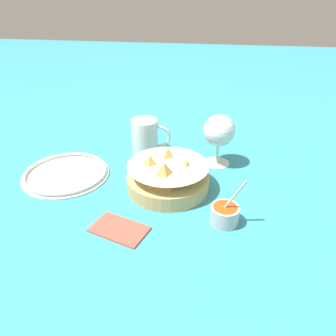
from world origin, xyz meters
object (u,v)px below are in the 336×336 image
food_basket (168,176)px  sauce_cup (225,214)px  beer_mug (145,137)px  wine_glass (219,132)px  side_plate (66,173)px

food_basket → sauce_cup: size_ratio=1.86×
food_basket → sauce_cup: sauce_cup is taller
food_basket → beer_mug: bearing=116.6°
wine_glass → beer_mug: wine_glass is taller
wine_glass → side_plate: (-0.39, -0.12, -0.09)m
side_plate → wine_glass: bearing=17.8°
beer_mug → wine_glass: bearing=-11.1°
wine_glass → beer_mug: 0.22m
sauce_cup → wine_glass: size_ratio=0.76×
side_plate → food_basket: bearing=-3.9°
food_basket → side_plate: size_ratio=0.90×
food_basket → sauce_cup: (0.14, -0.11, -0.01)m
sauce_cup → side_plate: (-0.41, 0.13, -0.01)m
wine_glass → food_basket: bearing=-129.2°
food_basket → sauce_cup: bearing=-39.1°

